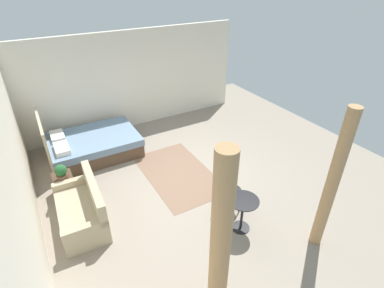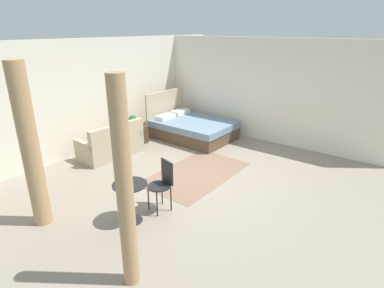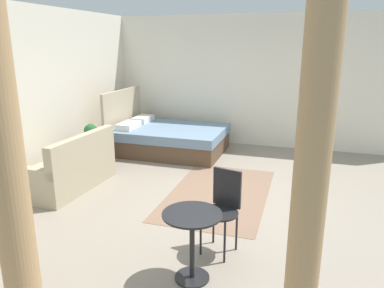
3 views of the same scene
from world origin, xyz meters
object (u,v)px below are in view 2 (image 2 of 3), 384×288
Objects in this scene: potted_plant at (133,122)px; balcony_table at (131,196)px; bed at (192,128)px; vase at (140,123)px; couch at (112,145)px; nightstand at (137,135)px; cafe_chair_near_window at (163,181)px.

potted_plant is 0.50× the size of balcony_table.
bed reaches higher than vase.
vase is (1.12, 0.14, 0.29)m from couch.
balcony_table is (-2.66, -2.70, 0.24)m from nightstand.
couch is at bearing -170.45° from nightstand.
bed is 2.46× the size of cafe_chair_near_window.
cafe_chair_near_window is (-2.16, -2.83, -0.03)m from vase.
vase is at bearing 43.84° from balcony_table.
cafe_chair_near_window is at bearing -149.99° from bed.
bed reaches higher than potted_plant.
bed is 3.22× the size of balcony_table.
cafe_chair_near_window reaches higher than nightstand.
bed is at bearing 30.01° from cafe_chair_near_window.
balcony_table is at bearing 165.51° from cafe_chair_near_window.
vase is 0.21× the size of cafe_chair_near_window.
couch is 1.73× the size of cafe_chair_near_window.
nightstand is 0.36m from vase.
couch is 1.17m from vase.
nightstand is (-1.35, 0.90, -0.05)m from bed.
couch is 8.16× the size of vase.
cafe_chair_near_window is at bearing -127.36° from vase.
bed is 3.92m from cafe_chair_near_window.
vase is at bearing -5.68° from potted_plant.
couch is 2.26× the size of balcony_table.
couch is 1.02m from nightstand.
cafe_chair_near_window is (-1.04, -2.69, 0.26)m from couch.
nightstand is 0.76× the size of balcony_table.
cafe_chair_near_window reaches higher than balcony_table.
vase is 0.28× the size of balcony_table.
nightstand is 3.80m from balcony_table.
bed is at bearing -31.68° from potted_plant.
potted_plant is (0.90, 0.16, 0.38)m from couch.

